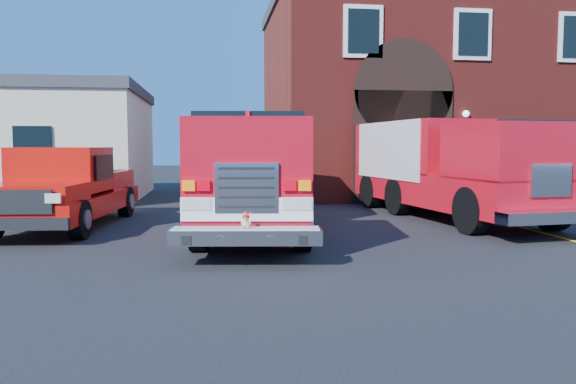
{
  "coord_description": "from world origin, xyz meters",
  "views": [
    {
      "loc": [
        -1.23,
        -10.26,
        2.05
      ],
      "look_at": [
        0.0,
        -1.2,
        1.3
      ],
      "focal_mm": 35.0,
      "sensor_mm": 36.0,
      "label": 1
    }
  ],
  "objects": [
    {
      "name": "ground",
      "position": [
        0.0,
        0.0,
        0.0
      ],
      "size": [
        100.0,
        100.0,
        0.0
      ],
      "primitive_type": "plane",
      "color": "black",
      "rests_on": "ground"
    },
    {
      "name": "parking_stripe_near",
      "position": [
        6.5,
        1.0,
        0.0
      ],
      "size": [
        0.12,
        3.0,
        0.01
      ],
      "primitive_type": "cube",
      "color": "yellow",
      "rests_on": "ground"
    },
    {
      "name": "parking_stripe_mid",
      "position": [
        6.5,
        4.0,
        0.0
      ],
      "size": [
        0.12,
        3.0,
        0.01
      ],
      "primitive_type": "cube",
      "color": "yellow",
      "rests_on": "ground"
    },
    {
      "name": "parking_stripe_far",
      "position": [
        6.5,
        7.0,
        0.0
      ],
      "size": [
        0.12,
        3.0,
        0.01
      ],
      "primitive_type": "cube",
      "color": "yellow",
      "rests_on": "ground"
    },
    {
      "name": "fire_station",
      "position": [
        8.99,
        13.98,
        4.25
      ],
      "size": [
        15.2,
        10.2,
        8.45
      ],
      "color": "maroon",
      "rests_on": "ground"
    },
    {
      "name": "side_building",
      "position": [
        -9.0,
        13.0,
        2.2
      ],
      "size": [
        10.2,
        8.2,
        4.35
      ],
      "color": "beige",
      "rests_on": "ground"
    },
    {
      "name": "fire_engine",
      "position": [
        -0.12,
        3.48,
        1.4
      ],
      "size": [
        3.5,
        9.0,
        2.7
      ],
      "color": "black",
      "rests_on": "ground"
    },
    {
      "name": "pickup_truck",
      "position": [
        -4.89,
        4.54,
        0.95
      ],
      "size": [
        2.8,
        6.35,
        2.02
      ],
      "color": "black",
      "rests_on": "ground"
    },
    {
      "name": "secondary_truck",
      "position": [
        5.46,
        4.97,
        1.52
      ],
      "size": [
        3.66,
        8.83,
        2.78
      ],
      "color": "black",
      "rests_on": "ground"
    }
  ]
}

